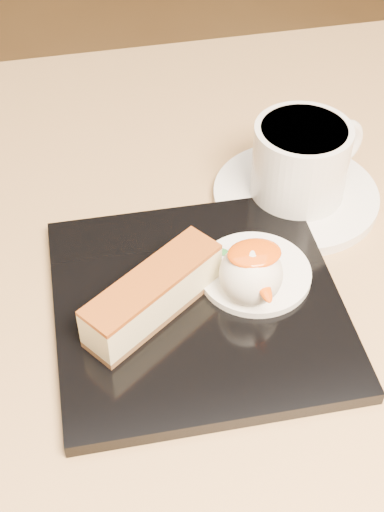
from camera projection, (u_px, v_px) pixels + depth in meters
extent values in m
cylinder|color=black|center=(159.00, 511.00, 0.83)|extent=(0.08, 0.08, 0.66)
cube|color=olive|center=(145.00, 317.00, 0.58)|extent=(0.80, 0.80, 0.04)
cube|color=black|center=(197.00, 304.00, 0.56)|extent=(0.23, 0.23, 0.01)
cube|color=brown|center=(154.00, 309.00, 0.54)|extent=(0.12, 0.09, 0.01)
cube|color=beige|center=(153.00, 294.00, 0.53)|extent=(0.12, 0.09, 0.03)
cube|color=maroon|center=(152.00, 279.00, 0.52)|extent=(0.12, 0.09, 0.00)
cylinder|color=white|center=(255.00, 273.00, 0.57)|extent=(0.09, 0.09, 0.01)
sphere|color=white|center=(251.00, 274.00, 0.54)|extent=(0.05, 0.05, 0.05)
ellipsoid|color=#EB5007|center=(254.00, 253.00, 0.52)|extent=(0.04, 0.03, 0.01)
ellipsoid|color=#2D8C36|center=(212.00, 258.00, 0.57)|extent=(0.02, 0.01, 0.00)
ellipsoid|color=#2D8C36|center=(222.00, 252.00, 0.58)|extent=(0.02, 0.01, 0.00)
ellipsoid|color=#2D8C36|center=(201.00, 253.00, 0.58)|extent=(0.01, 0.02, 0.00)
cylinder|color=white|center=(296.00, 195.00, 0.65)|extent=(0.15, 0.15, 0.01)
cylinder|color=white|center=(300.00, 161.00, 0.62)|extent=(0.08, 0.08, 0.07)
cylinder|color=black|center=(304.00, 130.00, 0.60)|extent=(0.07, 0.07, 0.00)
torus|color=white|center=(341.00, 144.00, 0.64)|extent=(0.05, 0.03, 0.05)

